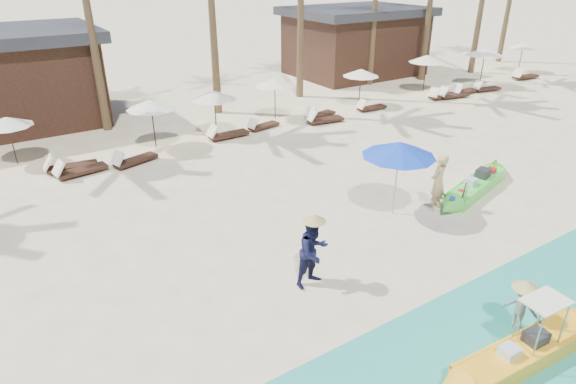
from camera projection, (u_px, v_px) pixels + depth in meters
ground at (368, 248)px, 13.12m from camera, size 240.00×240.00×0.00m
wet_sand_strip at (539, 366)px, 9.33m from camera, size 240.00×4.50×0.01m
green_canoe at (476, 185)px, 16.21m from camera, size 5.38×1.77×0.70m
yellow_canoe at (525, 352)px, 9.34m from camera, size 5.42×0.94×1.41m
tourist at (438, 182)px, 14.82m from camera, size 0.75×0.58×1.82m
vendor_green at (313, 252)px, 11.34m from camera, size 0.95×0.78×1.78m
vendor_yellow at (521, 306)px, 9.85m from camera, size 0.60×0.76×1.03m
blue_umbrella at (399, 149)px, 14.00m from camera, size 2.19×2.19×2.35m
resort_parasol_4 at (7, 122)px, 17.82m from camera, size 1.81×1.81×1.87m
lounger_4_left at (78, 170)px, 17.46m from camera, size 1.92×0.83×0.63m
lounger_4_right at (68, 166)px, 17.82m from camera, size 1.91×0.76×0.63m
resort_parasol_5 at (151, 104)px, 19.34m from camera, size 1.99×1.99×2.05m
lounger_5_left at (133, 160)px, 18.38m from camera, size 1.85×1.03×0.60m
resort_parasol_6 at (214, 95)px, 20.73m from camera, size 1.96×1.96×2.02m
lounger_6_left at (226, 134)px, 21.06m from camera, size 1.87×0.59×0.63m
lounger_6_right at (262, 125)px, 22.23m from camera, size 1.69×0.80×0.55m
resort_parasol_7 at (275, 82)px, 23.03m from camera, size 1.94×1.94×1.99m
lounger_7_left at (319, 114)px, 23.80m from camera, size 1.82×0.84×0.59m
lounger_7_right at (323, 119)px, 23.04m from camera, size 1.90×0.82×0.62m
resort_parasol_8 at (361, 73)px, 25.10m from camera, size 1.90×1.90×1.96m
lounger_8_left at (370, 107)px, 24.98m from camera, size 1.70×0.62×0.57m
resort_parasol_9 at (427, 59)px, 27.78m from camera, size 2.07×2.07×2.13m
lounger_9_left at (452, 95)px, 27.15m from camera, size 1.94×0.89×0.64m
lounger_9_right at (440, 95)px, 27.10m from camera, size 1.90×0.81×0.62m
resort_parasol_10 at (485, 52)px, 28.92m from camera, size 2.25×2.25×2.32m
lounger_10_left at (463, 91)px, 27.90m from camera, size 1.94×0.73×0.64m
lounger_10_right at (485, 88)px, 28.60m from camera, size 1.85×0.90×0.60m
resort_parasol_11 at (523, 46)px, 32.79m from camera, size 1.93×1.93×1.99m
lounger_11_left at (524, 76)px, 31.44m from camera, size 2.04×0.77×0.68m
pavilion_east at (355, 40)px, 32.21m from camera, size 8.80×6.60×4.30m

